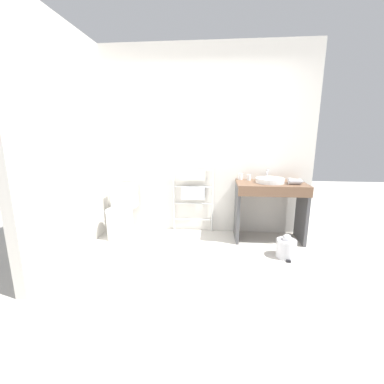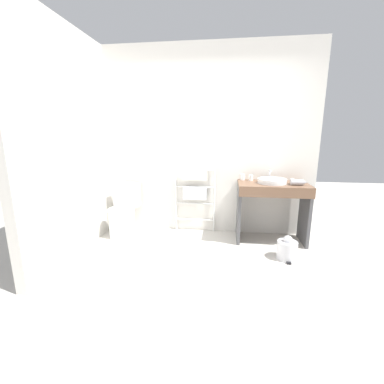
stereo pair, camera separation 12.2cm
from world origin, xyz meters
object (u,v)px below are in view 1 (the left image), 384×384
Objects in this scene: cup_near_edge at (249,177)px; trash_bin at (286,248)px; toilet at (121,215)px; towel_radiator at (193,189)px; hair_dryer at (295,181)px; sink_basin at (270,180)px; cup_near_wall at (240,177)px.

cup_near_edge reaches higher than trash_bin.
cup_near_edge is at bearing 6.56° from toilet.
trash_bin is (0.40, -0.69, -0.74)m from cup_near_edge.
toilet is at bearing -173.44° from cup_near_edge.
towel_radiator reaches higher than cup_near_edge.
hair_dryer is (2.40, -0.03, 0.55)m from toilet.
towel_radiator is at bearing 167.51° from hair_dryer.
hair_dryer is at bearing -0.64° from toilet.
toilet reaches higher than trash_bin.
hair_dryer is 0.88m from trash_bin.
hair_dryer is at bearing -22.55° from cup_near_edge.
trash_bin is (-0.17, -0.45, -0.74)m from hair_dryer.
hair_dryer is at bearing -15.76° from sink_basin.
hair_dryer is (1.38, -0.30, 0.19)m from towel_radiator.
cup_near_edge is 0.62m from hair_dryer.
cup_near_edge reaches higher than sink_basin.
cup_near_wall is (-0.38, 0.19, 0.01)m from sink_basin.
cup_near_wall reaches higher than hair_dryer.
towel_radiator reaches higher than toilet.
sink_basin is (1.07, -0.22, 0.19)m from towel_radiator.
cup_near_wall is 1.07× the size of cup_near_edge.
hair_dryer is (0.68, -0.28, -0.01)m from cup_near_wall.
cup_near_edge is (1.83, 0.21, 0.55)m from toilet.
toilet is at bearing -164.81° from towel_radiator.
sink_basin is (2.10, 0.06, 0.54)m from toilet.
cup_near_edge is at bearing 157.45° from hair_dryer.
towel_radiator is 0.72m from cup_near_wall.
hair_dryer is (0.31, -0.09, 0.00)m from sink_basin.
cup_near_edge is at bearing -20.81° from cup_near_wall.
hair_dryer reaches higher than sink_basin.
toilet is 2.56× the size of trash_bin.
hair_dryer reaches higher than toilet.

